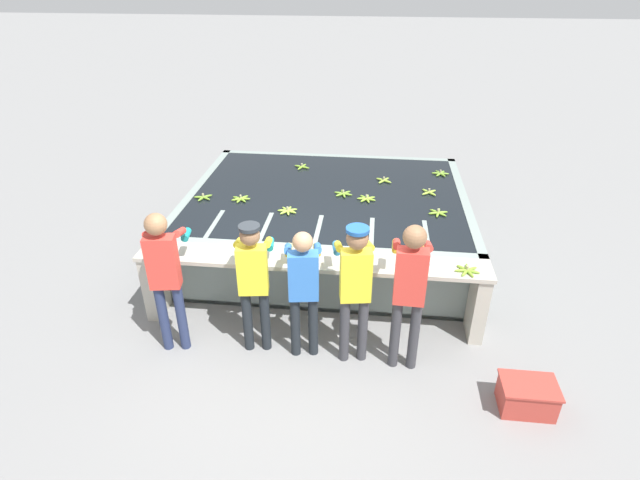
# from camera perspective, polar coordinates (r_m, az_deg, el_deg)

# --- Properties ---
(ground_plane) EXTENTS (80.00, 80.00, 0.00)m
(ground_plane) POSITION_cam_1_polar(r_m,az_deg,el_deg) (6.13, -1.26, -10.68)
(ground_plane) COLOR gray
(ground_plane) RESTS_ON ground
(wash_tank) EXTENTS (4.12, 3.37, 0.93)m
(wash_tank) POSITION_cam_1_polar(r_m,az_deg,el_deg) (7.64, 0.80, 2.18)
(wash_tank) COLOR gray
(wash_tank) RESTS_ON ground
(work_ledge) EXTENTS (4.12, 0.45, 0.93)m
(work_ledge) POSITION_cam_1_polar(r_m,az_deg,el_deg) (5.92, -1.04, -4.50)
(work_ledge) COLOR #B7B2A3
(work_ledge) RESTS_ON ground
(worker_0) EXTENTS (0.48, 0.74, 1.73)m
(worker_0) POSITION_cam_1_polar(r_m,az_deg,el_deg) (5.61, -17.31, -3.27)
(worker_0) COLOR navy
(worker_0) RESTS_ON ground
(worker_1) EXTENTS (0.47, 0.73, 1.60)m
(worker_1) POSITION_cam_1_polar(r_m,az_deg,el_deg) (5.44, -7.63, -4.12)
(worker_1) COLOR #1E2328
(worker_1) RESTS_ON ground
(worker_2) EXTENTS (0.47, 0.73, 1.57)m
(worker_2) POSITION_cam_1_polar(r_m,az_deg,el_deg) (5.34, -1.90, -5.00)
(worker_2) COLOR #1E2328
(worker_2) RESTS_ON ground
(worker_3) EXTENTS (0.48, 0.74, 1.67)m
(worker_3) POSITION_cam_1_polar(r_m,az_deg,el_deg) (5.23, 4.03, -4.79)
(worker_3) COLOR #38383D
(worker_3) RESTS_ON ground
(worker_4) EXTENTS (0.42, 0.72, 1.75)m
(worker_4) POSITION_cam_1_polar(r_m,az_deg,el_deg) (5.18, 10.21, -5.03)
(worker_4) COLOR #38383D
(worker_4) RESTS_ON ground
(banana_bunch_floating_0) EXTENTS (0.27, 0.28, 0.08)m
(banana_bunch_floating_0) POSITION_cam_1_polar(r_m,az_deg,el_deg) (7.46, -13.20, 4.79)
(banana_bunch_floating_0) COLOR #75A333
(banana_bunch_floating_0) RESTS_ON wash_tank
(banana_bunch_floating_1) EXTENTS (0.24, 0.24, 0.08)m
(banana_bunch_floating_1) POSITION_cam_1_polar(r_m,az_deg,el_deg) (7.60, 12.35, 5.35)
(banana_bunch_floating_1) COLOR #9EC642
(banana_bunch_floating_1) RESTS_ON wash_tank
(banana_bunch_floating_2) EXTENTS (0.28, 0.28, 0.08)m
(banana_bunch_floating_2) POSITION_cam_1_polar(r_m,az_deg,el_deg) (7.31, -9.05, 4.69)
(banana_bunch_floating_2) COLOR #7FAD33
(banana_bunch_floating_2) RESTS_ON wash_tank
(banana_bunch_floating_3) EXTENTS (0.28, 0.28, 0.08)m
(banana_bunch_floating_3) POSITION_cam_1_polar(r_m,az_deg,el_deg) (8.40, -2.09, 8.36)
(banana_bunch_floating_3) COLOR #7FAD33
(banana_bunch_floating_3) RESTS_ON wash_tank
(banana_bunch_floating_4) EXTENTS (0.28, 0.28, 0.08)m
(banana_bunch_floating_4) POSITION_cam_1_polar(r_m,az_deg,el_deg) (7.25, 5.34, 4.74)
(banana_bunch_floating_4) COLOR #8CB738
(banana_bunch_floating_4) RESTS_ON wash_tank
(banana_bunch_floating_5) EXTENTS (0.28, 0.28, 0.08)m
(banana_bunch_floating_5) POSITION_cam_1_polar(r_m,az_deg,el_deg) (7.39, 2.67, 5.32)
(banana_bunch_floating_5) COLOR #75A333
(banana_bunch_floating_5) RESTS_ON wash_tank
(banana_bunch_floating_6) EXTENTS (0.28, 0.26, 0.08)m
(banana_bunch_floating_6) POSITION_cam_1_polar(r_m,az_deg,el_deg) (8.35, 13.59, 7.41)
(banana_bunch_floating_6) COLOR #75A333
(banana_bunch_floating_6) RESTS_ON wash_tank
(banana_bunch_floating_7) EXTENTS (0.25, 0.25, 0.08)m
(banana_bunch_floating_7) POSITION_cam_1_polar(r_m,az_deg,el_deg) (7.91, 7.30, 6.78)
(banana_bunch_floating_7) COLOR #9EC642
(banana_bunch_floating_7) RESTS_ON wash_tank
(banana_bunch_floating_8) EXTENTS (0.28, 0.28, 0.08)m
(banana_bunch_floating_8) POSITION_cam_1_polar(r_m,az_deg,el_deg) (6.87, -3.73, 3.37)
(banana_bunch_floating_8) COLOR #9EC642
(banana_bunch_floating_8) RESTS_ON wash_tank
(banana_bunch_floating_9) EXTENTS (0.28, 0.28, 0.08)m
(banana_bunch_floating_9) POSITION_cam_1_polar(r_m,az_deg,el_deg) (6.99, 13.34, 3.06)
(banana_bunch_floating_9) COLOR #7FAD33
(banana_bunch_floating_9) RESTS_ON wash_tank
(banana_bunch_ledge_0) EXTENTS (0.28, 0.28, 0.08)m
(banana_bunch_ledge_0) POSITION_cam_1_polar(r_m,az_deg,el_deg) (5.76, 16.47, -3.34)
(banana_bunch_ledge_0) COLOR #7FAD33
(banana_bunch_ledge_0) RESTS_ON work_ledge
(knife_0) EXTENTS (0.19, 0.32, 0.02)m
(knife_0) POSITION_cam_1_polar(r_m,az_deg,el_deg) (5.76, 12.25, -2.87)
(knife_0) COLOR silver
(knife_0) RESTS_ON work_ledge
(knife_1) EXTENTS (0.15, 0.34, 0.02)m
(knife_1) POSITION_cam_1_polar(r_m,az_deg,el_deg) (5.85, -8.48, -1.92)
(knife_1) COLOR silver
(knife_1) RESTS_ON work_ledge
(crate) EXTENTS (0.55, 0.39, 0.32)m
(crate) POSITION_cam_1_polar(r_m,az_deg,el_deg) (5.58, 22.59, -16.16)
(crate) COLOR #B73D33
(crate) RESTS_ON ground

